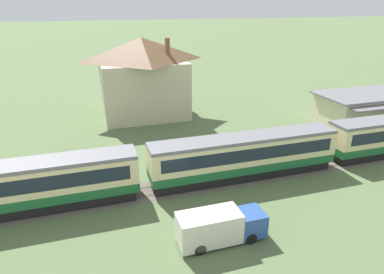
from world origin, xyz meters
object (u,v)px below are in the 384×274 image
at_px(passenger_train, 247,154).
at_px(delivery_truck_blue, 219,226).
at_px(station_building, 370,108).
at_px(station_house_brown_roof, 143,76).

relative_size(passenger_train, delivery_truck_blue, 15.24).
bearing_deg(passenger_train, delivery_truck_blue, -126.53).
height_order(station_building, delivery_truck_blue, station_building).
distance_m(passenger_train, station_building, 24.75).
distance_m(station_building, station_house_brown_roof, 31.60).
distance_m(station_house_brown_roof, delivery_truck_blue, 30.19).
xyz_separation_m(passenger_train, delivery_truck_blue, (-6.00, -8.10, -1.08)).
xyz_separation_m(passenger_train, station_building, (22.97, 9.22, -0.21)).
distance_m(passenger_train, delivery_truck_blue, 10.13).
height_order(passenger_train, delivery_truck_blue, passenger_train).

